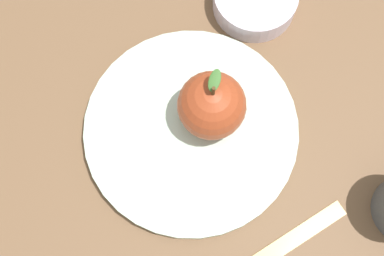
% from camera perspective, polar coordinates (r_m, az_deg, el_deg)
% --- Properties ---
extents(ground_plane, '(2.40, 2.40, 0.00)m').
position_cam_1_polar(ground_plane, '(0.61, 1.65, -2.71)').
color(ground_plane, brown).
extents(dinner_plate, '(0.25, 0.25, 0.02)m').
position_cam_1_polar(dinner_plate, '(0.61, -0.00, -0.26)').
color(dinner_plate, '#B2C6B2').
rests_on(dinner_plate, ground_plane).
extents(apple, '(0.08, 0.08, 0.09)m').
position_cam_1_polar(apple, '(0.57, 2.11, 2.44)').
color(apple, '#9E3D1E').
rests_on(apple, dinner_plate).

